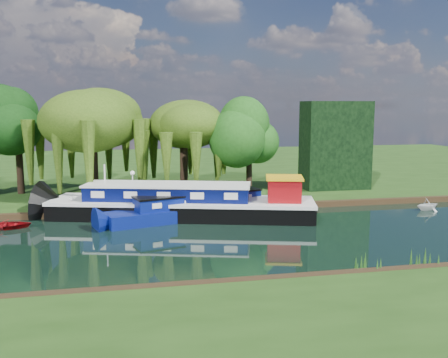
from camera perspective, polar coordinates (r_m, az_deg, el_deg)
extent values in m
plane|color=black|center=(29.91, -10.79, -7.38)|extent=(120.00, 120.00, 0.00)
cube|color=#1B390F|center=(63.29, -11.30, 1.12)|extent=(120.00, 52.00, 0.45)
cube|color=black|center=(36.43, -4.80, -3.65)|extent=(19.32, 9.15, 1.26)
cube|color=silver|center=(36.29, -4.81, -2.52)|extent=(19.44, 9.26, 0.23)
cube|color=#060D43|center=(36.35, -6.46, -1.52)|extent=(12.09, 6.08, 1.00)
cube|color=silver|center=(36.26, -6.47, -0.65)|extent=(12.35, 6.34, 0.13)
cube|color=maroon|center=(35.74, 6.89, -1.23)|extent=(2.85, 2.85, 1.57)
cube|color=gold|center=(35.60, 6.92, 0.15)|extent=(3.17, 3.17, 0.17)
cylinder|color=silver|center=(37.35, -13.46, -0.25)|extent=(0.10, 0.10, 2.52)
cube|color=navy|center=(36.30, -2.82, -3.84)|extent=(13.63, 5.94, 1.02)
cube|color=navy|center=(36.11, -2.83, -2.39)|extent=(9.57, 4.26, 0.85)
cube|color=black|center=(36.03, -2.84, -1.64)|extent=(9.71, 4.40, 0.11)
cube|color=silver|center=(33.98, -7.66, -3.07)|extent=(0.67, 0.24, 0.36)
cube|color=silver|center=(34.85, -4.00, -2.73)|extent=(0.67, 0.24, 0.36)
cube|color=silver|center=(35.85, -0.53, -2.39)|extent=(0.67, 0.24, 0.36)
cube|color=silver|center=(36.98, 2.74, -2.07)|extent=(0.67, 0.24, 0.36)
imported|color=maroon|center=(36.15, -23.51, -5.19)|extent=(3.15, 2.33, 0.63)
imported|color=silver|center=(41.94, 22.21, -3.31)|extent=(2.29, 2.07, 1.06)
cylinder|color=black|center=(43.36, -14.65, 1.43)|extent=(0.66, 0.66, 5.11)
ellipsoid|color=#2B490F|center=(43.09, -14.84, 6.32)|extent=(7.14, 7.14, 4.61)
cylinder|color=black|center=(43.63, -4.60, 1.22)|extent=(0.62, 0.62, 4.36)
ellipsoid|color=#2B490F|center=(43.35, -4.65, 5.36)|extent=(5.96, 5.96, 3.85)
cylinder|color=black|center=(46.69, -22.37, 2.44)|extent=(0.59, 0.59, 6.55)
ellipsoid|color=black|center=(46.51, -22.55, 5.72)|extent=(5.24, 5.24, 5.24)
cylinder|color=black|center=(42.87, 2.89, 1.86)|extent=(0.50, 0.50, 5.48)
ellipsoid|color=#1A4912|center=(42.67, 2.91, 4.85)|extent=(4.38, 4.38, 4.38)
cube|color=black|center=(47.07, 12.59, 3.80)|extent=(6.00, 3.00, 8.00)
cylinder|color=silver|center=(39.84, -10.38, -1.14)|extent=(0.10, 0.10, 2.20)
sphere|color=white|center=(39.65, -10.43, 0.68)|extent=(0.36, 0.36, 0.36)
cylinder|color=silver|center=(38.06, -17.08, -2.74)|extent=(0.16, 0.16, 1.00)
cylinder|color=silver|center=(38.01, -6.51, -2.43)|extent=(0.16, 0.16, 1.00)
cylinder|color=silver|center=(38.99, 2.31, -2.12)|extent=(0.16, 0.16, 1.00)
cone|color=#214E14|center=(26.62, 21.59, -8.59)|extent=(1.20, 1.20, 1.10)
cone|color=#214E14|center=(25.06, 15.89, -9.36)|extent=(1.20, 1.20, 1.10)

